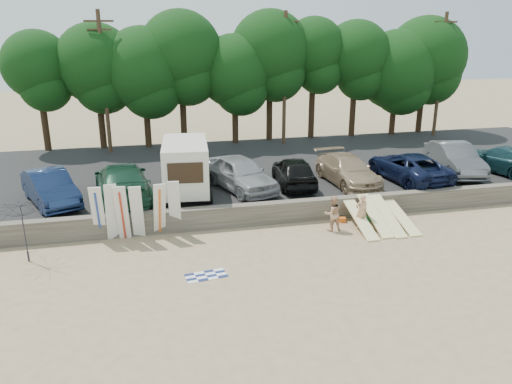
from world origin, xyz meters
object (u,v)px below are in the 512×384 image
car_4 (348,170)px  beach_umbrella (23,232)px  car_3 (294,171)px  beachgoer_a (361,211)px  car_0 (50,188)px  car_2 (241,173)px  car_7 (503,159)px  car_5 (408,167)px  cooler (368,218)px  box_trailer (186,166)px  beachgoer_b (333,214)px  car_6 (455,159)px  car_1 (122,182)px

car_4 → beach_umbrella: 15.85m
car_3 → beachgoer_a: 5.04m
car_0 → car_2: size_ratio=0.95×
car_7 → beachgoer_a: 11.62m
car_5 → cooler: size_ratio=14.29×
box_trailer → car_5: size_ratio=0.81×
beachgoer_b → beach_umbrella: size_ratio=0.59×
car_3 → car_5: (6.33, -0.48, -0.02)m
box_trailer → car_6: 15.23m
car_4 → car_5: car_5 is taller
car_0 → car_3: bearing=-22.1°
car_5 → beachgoer_a: 6.26m
car_4 → car_5: size_ratio=0.93×
car_6 → car_7: 2.92m
car_0 → beach_umbrella: 4.77m
car_4 → cooler: size_ratio=13.35×
car_1 → car_3: 8.72m
car_1 → beach_umbrella: beach_umbrella is taller
car_2 → car_3: 2.86m
car_5 → cooler: car_5 is taller
box_trailer → car_6: bearing=7.1°
car_5 → beachgoer_b: (-5.97, -4.20, -0.65)m
beachgoer_a → beachgoer_b: 1.38m
car_0 → car_6: (21.55, 0.33, 0.07)m
cooler → car_3: bearing=102.9°
beachgoer_a → cooler: bearing=-135.1°
box_trailer → beachgoer_b: (6.01, -4.34, -1.40)m
car_7 → cooler: 10.80m
beachgoer_a → car_5: bearing=-138.4°
car_0 → car_3: size_ratio=1.05×
box_trailer → car_4: (8.53, 0.03, -0.77)m
car_5 → cooler: (-3.93, -3.51, -1.29)m
car_7 → cooler: bearing=5.9°
car_2 → car_7: car_2 is taller
car_6 → car_7: bearing=3.1°
car_7 → car_2: bearing=-15.2°
cooler → box_trailer: bearing=137.5°
car_0 → car_5: bearing=-23.9°
car_5 → car_4: bearing=-7.7°
car_1 → car_4: 11.59m
car_1 → car_7: car_1 is taller
car_5 → car_7: 6.12m
car_6 → beach_umbrella: size_ratio=1.90×
car_6 → beach_umbrella: (-21.85, -5.09, -0.32)m
car_0 → cooler: 14.95m
car_2 → car_6: (12.41, 0.24, -0.00)m
car_6 → cooler: car_6 is taller
car_4 → beachgoer_a: car_4 is taller
box_trailer → cooler: bearing=-19.1°
car_0 → car_3: 11.99m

